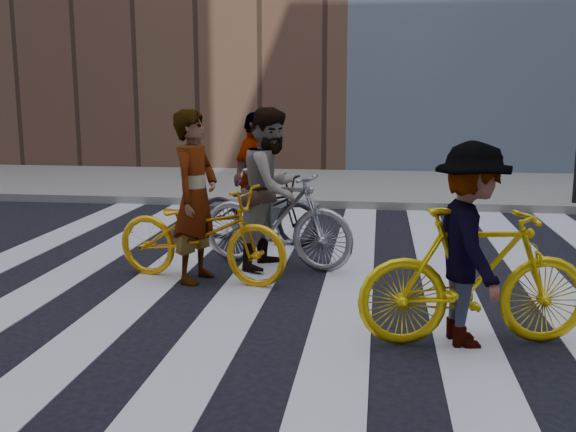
% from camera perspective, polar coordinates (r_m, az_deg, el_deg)
% --- Properties ---
extents(ground, '(100.00, 100.00, 0.00)m').
position_cam_1_polar(ground, '(7.59, 0.91, -5.85)').
color(ground, black).
rests_on(ground, ground).
extents(sidewalk_far, '(100.00, 5.00, 0.15)m').
position_cam_1_polar(sidewalk_far, '(14.90, 4.37, 2.53)').
color(sidewalk_far, gray).
rests_on(sidewalk_far, ground).
extents(zebra_crosswalk, '(8.25, 10.00, 0.01)m').
position_cam_1_polar(zebra_crosswalk, '(7.59, 0.91, -5.81)').
color(zebra_crosswalk, silver).
rests_on(zebra_crosswalk, ground).
extents(bike_yellow_left, '(2.22, 1.21, 1.11)m').
position_cam_1_polar(bike_yellow_left, '(7.70, -7.42, -1.45)').
color(bike_yellow_left, orange).
rests_on(bike_yellow_left, ground).
extents(bike_silver_mid, '(2.10, 1.14, 1.21)m').
position_cam_1_polar(bike_silver_mid, '(8.23, -1.03, -0.21)').
color(bike_silver_mid, '#94959D').
rests_on(bike_silver_mid, ground).
extents(bike_yellow_right, '(2.05, 0.90, 1.19)m').
position_cam_1_polar(bike_yellow_right, '(5.92, 15.53, -4.98)').
color(bike_yellow_right, yellow).
rests_on(bike_yellow_right, ground).
extents(bike_dark_rear, '(1.96, 1.11, 0.97)m').
position_cam_1_polar(bike_dark_rear, '(9.59, -2.54, 0.59)').
color(bike_dark_rear, black).
rests_on(bike_dark_rear, ground).
extents(rider_left, '(0.62, 0.80, 1.94)m').
position_cam_1_polar(rider_left, '(7.63, -7.85, 1.63)').
color(rider_left, slate).
rests_on(rider_left, ground).
extents(rider_mid, '(0.99, 1.12, 1.95)m').
position_cam_1_polar(rider_mid, '(8.18, -1.39, 2.34)').
color(rider_mid, slate).
rests_on(rider_mid, ground).
extents(rider_right, '(0.83, 1.22, 1.74)m').
position_cam_1_polar(rider_right, '(5.85, 15.17, -2.39)').
color(rider_right, slate).
rests_on(rider_right, ground).
extents(rider_rear, '(0.72, 1.17, 1.86)m').
position_cam_1_polar(rider_rear, '(9.53, -2.86, 3.21)').
color(rider_rear, slate).
rests_on(rider_rear, ground).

